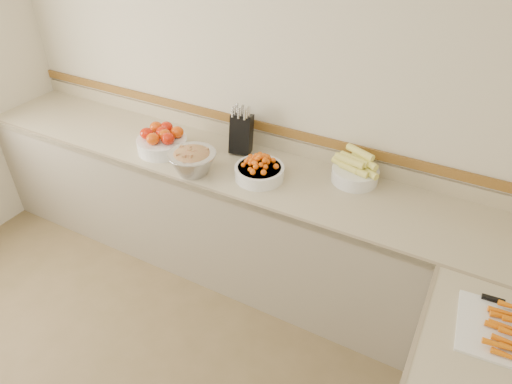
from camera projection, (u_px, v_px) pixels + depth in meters
The scene contains 7 objects.
back_wall at pixel (256, 89), 2.98m from camera, with size 4.00×4.00×0.00m, color beige.
counter_back at pixel (235, 217), 3.24m from camera, with size 4.00×0.65×1.08m.
knife_block at pixel (241, 133), 3.05m from camera, with size 0.18×0.20×0.34m.
tomato_bowl at pixel (162, 141), 3.09m from camera, with size 0.34×0.34×0.17m.
cherry_tomato_bowl at pixel (259, 170), 2.82m from camera, with size 0.31×0.31×0.17m.
corn_bowl at pixel (355, 171), 2.79m from camera, with size 0.31×0.29×0.21m.
rhubarb_bowl at pixel (192, 160), 2.85m from camera, with size 0.31×0.31×0.17m.
Camera 1 is at (1.34, -0.48, 2.48)m, focal length 32.00 mm.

